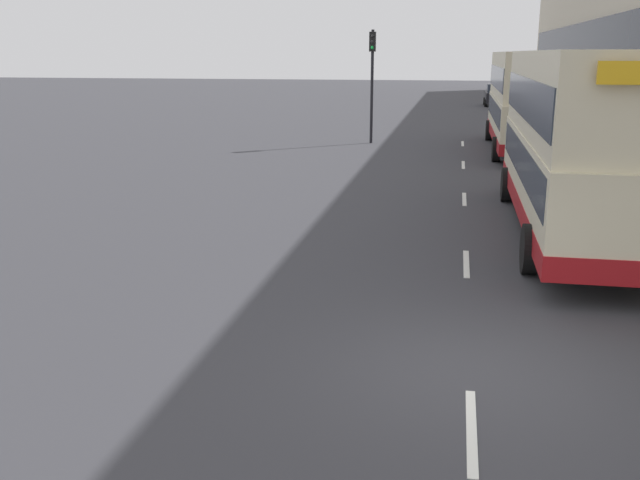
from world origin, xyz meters
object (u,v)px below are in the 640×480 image
object	(u,v)px
double_decker_bus_ahead	(524,99)
car_0	(496,95)
double_decker_bus_near	(578,140)
traffic_light_far_kerb	(372,68)

from	to	relation	value
double_decker_bus_ahead	car_0	size ratio (longest dim) A/B	2.66
double_decker_bus_near	double_decker_bus_ahead	bearing A→B (deg)	89.71
traffic_light_far_kerb	car_0	bearing A→B (deg)	75.17
double_decker_bus_ahead	traffic_light_far_kerb	world-z (taller)	traffic_light_far_kerb
car_0	traffic_light_far_kerb	bearing A→B (deg)	-104.83
car_0	double_decker_bus_ahead	bearing A→B (deg)	-90.49
double_decker_bus_near	traffic_light_far_kerb	distance (m)	18.45
double_decker_bus_near	traffic_light_far_kerb	size ratio (longest dim) A/B	2.12
double_decker_bus_ahead	traffic_light_far_kerb	bearing A→B (deg)	167.10
double_decker_bus_near	car_0	bearing A→B (deg)	89.58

